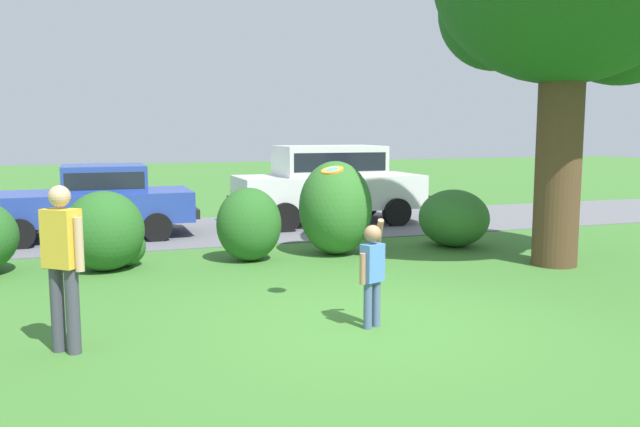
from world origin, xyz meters
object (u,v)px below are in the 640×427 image
Objects in this scene: child_thrower at (372,267)px; frisbee at (332,170)px; parked_suv at (329,180)px; parked_sedan at (94,199)px; adult_onlooker at (63,259)px.

frisbee reaches higher than child_thrower.
frisbee is (-2.58, -7.25, 0.71)m from parked_suv.
parked_sedan is 3.43× the size of child_thrower.
parked_suv is (5.44, 0.35, 0.23)m from parked_sedan.
parked_suv is at bearing 70.43° from frisbee.
parked_sedan is 0.94× the size of parked_suv.
parked_suv reaches higher than frisbee.
parked_suv is 3.67× the size of child_thrower.
frisbee is at bearing -67.51° from parked_sedan.
adult_onlooker is at bearing -126.05° from parked_suv.
parked_suv is 8.50m from child_thrower.
adult_onlooker is (-3.17, -0.65, -0.81)m from frisbee.
adult_onlooker is at bearing 175.79° from child_thrower.
parked_sedan is 7.53m from frisbee.
parked_suv is 2.71× the size of adult_onlooker.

